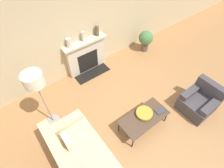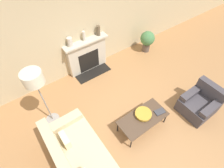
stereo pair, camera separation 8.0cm
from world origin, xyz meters
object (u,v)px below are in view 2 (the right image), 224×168
Objects in this scene: book at (160,112)px; mantel_vase_center_left at (84,36)px; potted_plant at (147,40)px; coffee_table at (143,118)px; floor_lamp at (35,82)px; bowl at (143,114)px; couch at (81,160)px; armchair_near at (200,103)px; fireplace at (87,56)px; mantel_vase_center_right at (98,31)px; mantel_vase_left at (70,42)px.

book is 2.80m from mantel_vase_center_left.
book is 0.36× the size of potted_plant.
floor_lamp is (-1.68, 1.45, 1.03)m from coffee_table.
potted_plant is (2.14, -0.39, -0.75)m from mantel_vase_center_left.
potted_plant reaches higher than bowl.
couch is 1.79m from floor_lamp.
bowl is at bearing -38.94° from floor_lamp.
coffee_table is at bearing 175.64° from book.
armchair_near is 2.15× the size of bowl.
potted_plant is at bearing 63.02° from book.
floor_lamp is at bearing 139.20° from coffee_table.
armchair_near is at bearing -31.10° from floor_lamp.
coffee_table is at bearing -90.45° from fireplace.
couch is at bearing -129.81° from mantel_vase_center_right.
mantel_vase_center_right reaches higher than potted_plant.
armchair_near is 2.81× the size of mantel_vase_center_left.
mantel_vase_center_left is at bearing 89.81° from coffee_table.
coffee_table is 1.56× the size of potted_plant.
mantel_vase_center_right is at bearing -39.81° from couch.
bowl is 2.64m from mantel_vase_left.
book is at bearing -91.13° from mantel_vase_center_right.
coffee_table is 0.44m from book.
potted_plant is at bearing -10.12° from fireplace.
mantel_vase_center_left is at bearing -153.41° from armchair_near.
potted_plant is at bearing 44.94° from bowl.
coffee_table is at bearing -100.50° from mantel_vase_center_right.
book is at bearing -108.60° from armchair_near.
bowl is 0.51× the size of potted_plant.
book is (-1.10, 0.37, 0.14)m from armchair_near.
couch is at bearing 178.40° from coffee_table.
mantel_vase_center_left reaches higher than book.
mantel_vase_center_left is 2.30m from potted_plant.
mantel_vase_center_right is at bearing 166.74° from potted_plant.
couch is at bearing -122.96° from mantel_vase_center_left.
bowl is 1.43× the size of book.
couch is at bearing -173.97° from book.
mantel_vase_center_right reaches higher than mantel_vase_left.
armchair_near reaches higher than potted_plant.
armchair_near is at bearing -70.84° from mantel_vase_center_right.
mantel_vase_center_left is (-1.52, 3.03, 0.92)m from armchair_near.
fireplace is 5.24× the size of mantel_vase_left.
mantel_vase_left is at bearing 171.25° from potted_plant.
mantel_vase_center_right is (2.08, 2.50, 0.91)m from couch.
mantel_vase_center_right is (2.15, 1.09, -0.20)m from floor_lamp.
mantel_vase_left is at bearing 40.94° from floor_lamp.
bowl is (0.05, 0.05, 0.08)m from coffee_table.
mantel_vase_left is 0.43m from mantel_vase_center_left.
bowl is at bearing -89.11° from mantel_vase_center_left.
mantel_vase_left is (-1.94, 3.03, 0.91)m from armchair_near.
coffee_table is 2.68m from mantel_vase_center_left.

